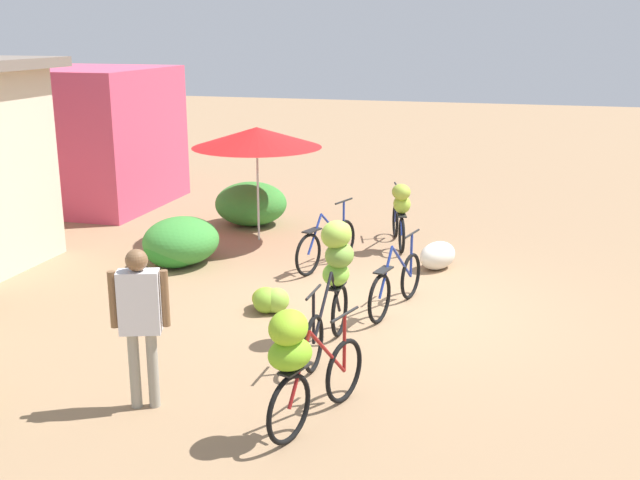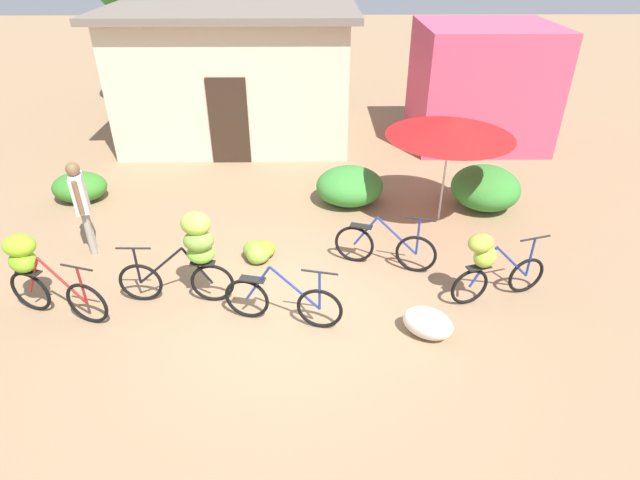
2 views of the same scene
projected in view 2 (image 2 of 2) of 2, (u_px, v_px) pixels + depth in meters
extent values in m
plane|color=#957554|center=(284.00, 312.00, 7.53)|extent=(60.00, 60.00, 0.00)
cube|color=beige|center=(236.00, 79.00, 13.01)|extent=(5.52, 3.38, 3.08)
cube|color=#72665B|center=(230.00, 10.00, 12.16)|extent=(6.02, 3.88, 0.16)
cube|color=#332319|center=(229.00, 122.00, 11.83)|extent=(0.90, 0.06, 2.00)
cube|color=#D84969|center=(480.00, 85.00, 12.90)|extent=(3.20, 2.80, 2.88)
cylinder|color=brown|center=(148.00, 57.00, 15.09)|extent=(0.26, 0.26, 3.13)
ellipsoid|color=#378029|center=(80.00, 187.00, 10.49)|extent=(1.09, 0.88, 0.58)
ellipsoid|color=#29842B|center=(340.00, 187.00, 10.38)|extent=(0.96, 0.94, 0.66)
ellipsoid|color=#3A8B36|center=(350.00, 186.00, 10.33)|extent=(1.35, 1.19, 0.76)
ellipsoid|color=#368532|center=(485.00, 188.00, 10.18)|extent=(1.34, 1.38, 0.83)
cylinder|color=beige|center=(445.00, 173.00, 9.43)|extent=(0.04, 0.04, 1.95)
cone|color=red|center=(451.00, 127.00, 8.98)|extent=(2.28, 2.28, 0.35)
torus|color=black|center=(87.00, 303.00, 7.17)|extent=(0.65, 0.25, 0.67)
torus|color=black|center=(31.00, 291.00, 7.41)|extent=(0.65, 0.25, 0.67)
cylinder|color=maroon|center=(34.00, 275.00, 7.20)|extent=(0.36, 0.15, 0.66)
cylinder|color=maroon|center=(62.00, 281.00, 7.08)|extent=(0.63, 0.23, 0.67)
cylinder|color=black|center=(76.00, 267.00, 6.86)|extent=(0.49, 0.18, 0.03)
cylinder|color=maroon|center=(82.00, 286.00, 7.01)|extent=(0.04, 0.04, 0.61)
cube|color=black|center=(29.00, 272.00, 7.19)|extent=(0.39, 0.24, 0.02)
ellipsoid|color=#78B824|center=(23.00, 261.00, 7.14)|extent=(0.56, 0.53, 0.30)
ellipsoid|color=#8BC025|center=(19.00, 245.00, 7.02)|extent=(0.44, 0.35, 0.32)
torus|color=black|center=(141.00, 283.00, 7.61)|extent=(0.65, 0.07, 0.65)
torus|color=black|center=(212.00, 283.00, 7.60)|extent=(0.65, 0.07, 0.65)
cylinder|color=black|center=(197.00, 266.00, 7.44)|extent=(0.41, 0.05, 0.63)
cylinder|color=black|center=(161.00, 266.00, 7.45)|extent=(0.72, 0.05, 0.63)
cylinder|color=black|center=(133.00, 248.00, 7.29)|extent=(0.50, 0.04, 0.03)
cylinder|color=black|center=(137.00, 266.00, 7.45)|extent=(0.04, 0.04, 0.60)
cube|color=black|center=(202.00, 263.00, 7.42)|extent=(0.36, 0.15, 0.02)
ellipsoid|color=#7FC43D|center=(201.00, 254.00, 7.35)|extent=(0.41, 0.33, 0.29)
ellipsoid|color=#739E3B|center=(199.00, 241.00, 7.19)|extent=(0.43, 0.35, 0.30)
ellipsoid|color=#98C141|center=(195.00, 224.00, 7.09)|extent=(0.50, 0.44, 0.33)
torus|color=black|center=(320.00, 309.00, 7.08)|extent=(0.65, 0.20, 0.65)
torus|color=black|center=(247.00, 299.00, 7.27)|extent=(0.65, 0.20, 0.65)
cylinder|color=navy|center=(258.00, 283.00, 7.08)|extent=(0.40, 0.13, 0.62)
cylinder|color=navy|center=(295.00, 288.00, 6.99)|extent=(0.70, 0.19, 0.63)
cylinder|color=black|center=(320.00, 272.00, 6.76)|extent=(0.49, 0.14, 0.03)
cylinder|color=navy|center=(320.00, 291.00, 6.92)|extent=(0.04, 0.04, 0.62)
cube|color=black|center=(252.00, 279.00, 7.07)|extent=(0.38, 0.22, 0.02)
torus|color=black|center=(416.00, 254.00, 8.26)|extent=(0.65, 0.25, 0.67)
torus|color=black|center=(354.00, 244.00, 8.51)|extent=(0.65, 0.25, 0.67)
cylinder|color=navy|center=(366.00, 231.00, 8.32)|extent=(0.38, 0.15, 0.59)
cylinder|color=navy|center=(397.00, 236.00, 8.19)|extent=(0.67, 0.25, 0.59)
cylinder|color=black|center=(420.00, 219.00, 7.92)|extent=(0.48, 0.18, 0.03)
cylinder|color=navy|center=(418.00, 237.00, 8.09)|extent=(0.04, 0.04, 0.65)
cube|color=black|center=(361.00, 226.00, 8.30)|extent=(0.39, 0.24, 0.02)
torus|color=black|center=(526.00, 275.00, 7.80)|extent=(0.60, 0.22, 0.61)
torus|color=black|center=(469.00, 287.00, 7.55)|extent=(0.60, 0.22, 0.61)
cylinder|color=navy|center=(483.00, 267.00, 7.43)|extent=(0.37, 0.14, 0.65)
cylinder|color=navy|center=(512.00, 262.00, 7.56)|extent=(0.64, 0.22, 0.65)
cylinder|color=black|center=(535.00, 238.00, 7.45)|extent=(0.49, 0.17, 0.03)
cylinder|color=navy|center=(531.00, 257.00, 7.63)|extent=(0.04, 0.04, 0.66)
cube|color=black|center=(479.00, 267.00, 7.40)|extent=(0.38, 0.24, 0.02)
ellipsoid|color=#99BD3A|center=(485.00, 257.00, 7.32)|extent=(0.44, 0.41, 0.32)
ellipsoid|color=#98AD39|center=(481.00, 243.00, 7.20)|extent=(0.48, 0.43, 0.27)
ellipsoid|color=#88BA3D|center=(256.00, 254.00, 8.55)|extent=(0.48, 0.47, 0.34)
ellipsoid|color=#79AB2F|center=(254.00, 250.00, 8.65)|extent=(0.51, 0.49, 0.34)
ellipsoid|color=#87A929|center=(263.00, 250.00, 8.71)|extent=(0.56, 0.53, 0.29)
ellipsoid|color=olive|center=(259.00, 254.00, 8.63)|extent=(0.40, 0.47, 0.26)
ellipsoid|color=silver|center=(428.00, 323.00, 6.99)|extent=(0.83, 0.73, 0.44)
cylinder|color=gray|center=(90.00, 229.00, 8.82)|extent=(0.11, 0.11, 0.80)
cylinder|color=gray|center=(89.00, 234.00, 8.68)|extent=(0.11, 0.11, 0.80)
cube|color=silver|center=(79.00, 193.00, 8.37)|extent=(0.32, 0.44, 0.63)
cylinder|color=brown|center=(79.00, 185.00, 8.56)|extent=(0.08, 0.08, 0.57)
cylinder|color=brown|center=(78.00, 198.00, 8.16)|extent=(0.08, 0.08, 0.57)
sphere|color=brown|center=(73.00, 169.00, 8.15)|extent=(0.22, 0.22, 0.22)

